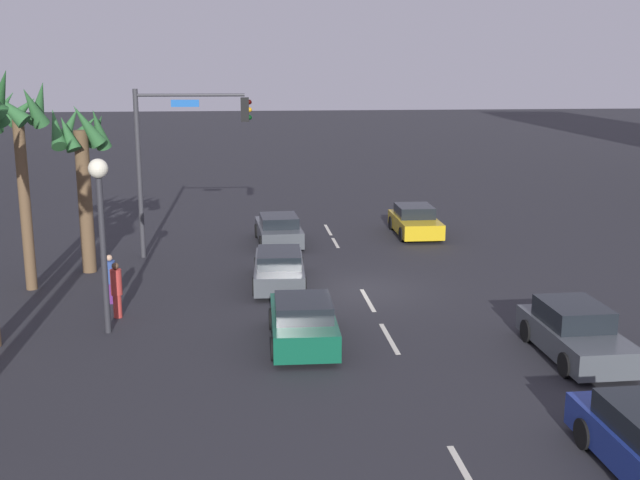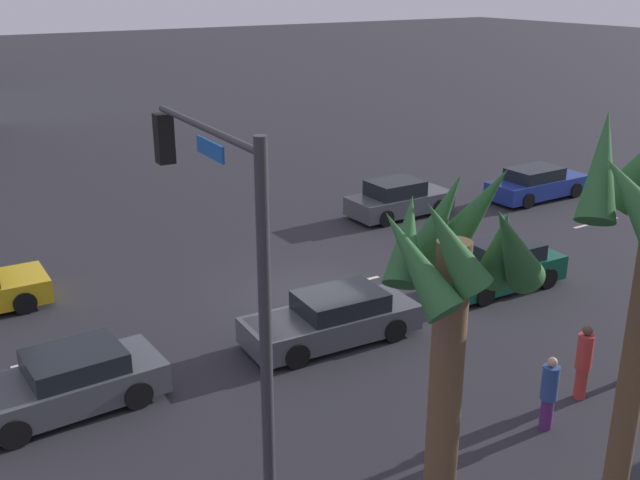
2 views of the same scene
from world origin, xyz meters
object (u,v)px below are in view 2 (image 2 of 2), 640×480
object	(u,v)px
car_4	(333,319)
traffic_signal	(226,254)
pedestrian_1	(584,360)
car_3	(499,267)
palm_tree_3	(453,292)
car_1	(399,199)
car_2	(68,383)
pedestrian_0	(549,392)
car_5	(537,184)

from	to	relation	value
car_4	traffic_signal	xyz separation A→B (m)	(4.61, 3.87, 3.95)
traffic_signal	pedestrian_1	distance (m)	8.70
car_3	palm_tree_3	world-z (taller)	palm_tree_3
car_1	car_2	xyz separation A→B (m)	(14.43, 7.20, -0.04)
car_1	car_4	size ratio (longest dim) A/B	0.91
car_3	car_4	xyz separation A→B (m)	(6.13, 0.34, -0.03)
car_1	car_3	world-z (taller)	car_1
car_2	car_4	distance (m)	6.59
traffic_signal	pedestrian_0	bearing A→B (deg)	164.19
car_1	car_2	size ratio (longest dim) A/B	1.00
traffic_signal	car_5	bearing A→B (deg)	-151.49
traffic_signal	palm_tree_3	bearing A→B (deg)	122.88
car_1	car_5	bearing A→B (deg)	169.50
car_4	car_5	xyz separation A→B (m)	(-14.22, -6.36, 0.02)
traffic_signal	pedestrian_0	distance (m)	7.47
car_2	traffic_signal	distance (m)	6.09
palm_tree_3	traffic_signal	bearing A→B (deg)	-57.12
pedestrian_1	car_5	bearing A→B (deg)	-133.62
car_1	pedestrian_1	distance (m)	13.58
pedestrian_0	pedestrian_1	distance (m)	1.61
car_5	pedestrian_1	distance (m)	15.99
car_2	pedestrian_0	xyz separation A→B (m)	(-8.22, 5.98, 0.25)
car_5	traffic_signal	xyz separation A→B (m)	(18.83, 10.23, 3.92)
car_2	car_5	bearing A→B (deg)	-163.86
car_1	car_3	distance (m)	7.40
car_2	pedestrian_1	xyz separation A→B (m)	(-9.77, 5.55, 0.32)
car_1	car_5	size ratio (longest dim) A/B	0.90
car_1	pedestrian_1	size ratio (longest dim) A/B	2.37
car_3	car_5	world-z (taller)	car_3
car_5	car_2	bearing A→B (deg)	16.14
car_1	car_5	xyz separation A→B (m)	(-6.36, 1.18, -0.02)
car_4	traffic_signal	size ratio (longest dim) A/B	0.68
pedestrian_0	car_5	bearing A→B (deg)	-136.35
car_3	car_5	distance (m)	10.08
car_2	pedestrian_1	world-z (taller)	pedestrian_1
pedestrian_1	car_1	bearing A→B (deg)	-110.09
car_1	car_4	xyz separation A→B (m)	(7.86, 7.54, -0.05)
car_2	pedestrian_0	distance (m)	10.17
car_1	traffic_signal	distance (m)	17.34
car_1	pedestrian_1	bearing A→B (deg)	69.91
pedestrian_1	traffic_signal	bearing A→B (deg)	-9.77
traffic_signal	car_1	bearing A→B (deg)	-137.53
car_3	traffic_signal	distance (m)	12.18
car_1	car_3	xyz separation A→B (m)	(1.73, 7.20, -0.02)
car_3	car_5	size ratio (longest dim) A/B	0.87
palm_tree_3	pedestrian_0	bearing A→B (deg)	-160.52
pedestrian_0	pedestrian_1	size ratio (longest dim) A/B	0.93
car_1	car_3	bearing A→B (deg)	76.53
car_5	pedestrian_1	bearing A→B (deg)	46.38
car_2	palm_tree_3	world-z (taller)	palm_tree_3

